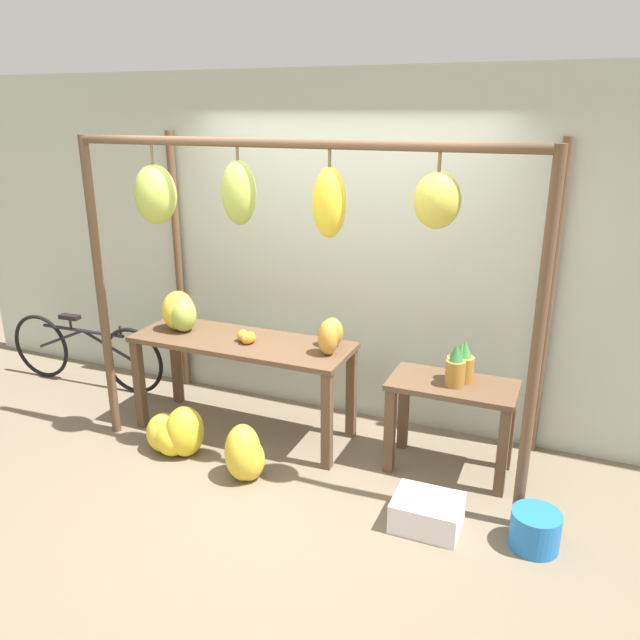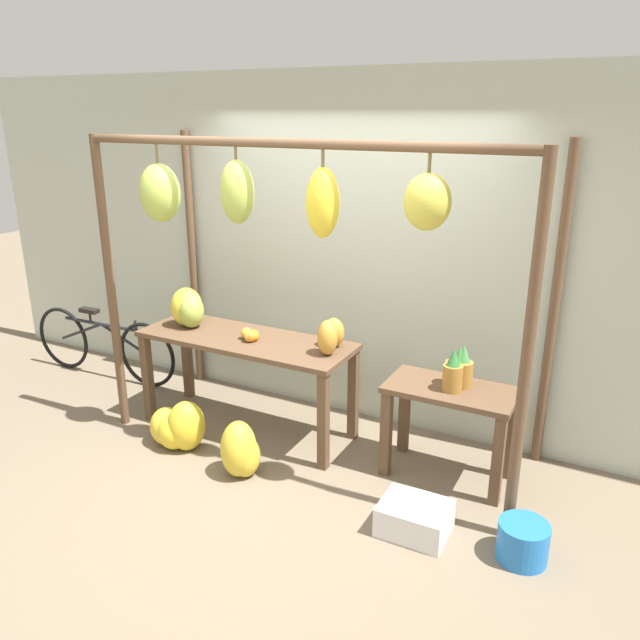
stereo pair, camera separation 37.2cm
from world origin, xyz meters
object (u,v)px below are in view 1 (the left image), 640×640
banana_pile_ground_right (245,455)px  parked_bicycle (85,351)px  blue_bucket (535,530)px  orange_pile (247,337)px  papaya_pile (330,335)px  banana_pile_on_table (180,312)px  fruit_crate_white (427,513)px  pineapple_cluster (459,366)px  banana_pile_ground_left (175,433)px

banana_pile_ground_right → parked_bicycle: size_ratio=0.25×
banana_pile_ground_right → blue_bucket: 1.95m
orange_pile → papaya_pile: bearing=8.2°
banana_pile_ground_right → blue_bucket: size_ratio=1.43×
banana_pile_on_table → fruit_crate_white: size_ratio=0.92×
banana_pile_on_table → parked_bicycle: bearing=170.4°
pineapple_cluster → banana_pile_ground_left: 2.18m
papaya_pile → banana_pile_ground_right: bearing=-119.0°
banana_pile_ground_left → banana_pile_ground_right: size_ratio=1.38×
orange_pile → fruit_crate_white: orange_pile is taller
banana_pile_ground_left → fruit_crate_white: (1.98, -0.14, -0.07)m
orange_pile → banana_pile_ground_right: bearing=-64.4°
orange_pile → pineapple_cluster: 1.60m
fruit_crate_white → blue_bucket: 0.64m
banana_pile_ground_right → papaya_pile: papaya_pile is taller
pineapple_cluster → fruit_crate_white: (-0.01, -0.74, -0.71)m
banana_pile_on_table → blue_bucket: bearing=-11.7°
blue_bucket → papaya_pile: papaya_pile is taller
blue_bucket → parked_bicycle: size_ratio=0.17×
parked_bicycle → papaya_pile: papaya_pile is taller
banana_pile_ground_right → fruit_crate_white: banana_pile_ground_right is taller
banana_pile_ground_left → blue_bucket: 2.62m
orange_pile → blue_bucket: (2.23, -0.54, -0.72)m
pineapple_cluster → blue_bucket: 1.16m
parked_bicycle → pineapple_cluster: bearing=-2.1°
banana_pile_on_table → orange_pile: 0.65m
orange_pile → pineapple_cluster: size_ratio=0.53×
banana_pile_ground_left → pineapple_cluster: bearing=16.8°
orange_pile → parked_bicycle: (-1.90, 0.26, -0.50)m
banana_pile_ground_left → papaya_pile: papaya_pile is taller
fruit_crate_white → blue_bucket: bearing=5.1°
blue_bucket → banana_pile_on_table: bearing=168.3°
orange_pile → parked_bicycle: orange_pile is taller
banana_pile_ground_left → orange_pile: bearing=49.9°
banana_pile_ground_left → parked_bicycle: 1.68m
banana_pile_ground_right → parked_bicycle: parked_bicycle is taller
banana_pile_ground_right → orange_pile: bearing=115.6°
blue_bucket → banana_pile_ground_right: bearing=-179.1°
parked_bicycle → orange_pile: bearing=-7.8°
orange_pile → papaya_pile: 0.66m
fruit_crate_white → papaya_pile: papaya_pile is taller
fruit_crate_white → pineapple_cluster: bearing=89.3°
banana_pile_ground_left → parked_bicycle: parked_bicycle is taller
pineapple_cluster → fruit_crate_white: size_ratio=0.73×
parked_bicycle → banana_pile_ground_right: bearing=-21.0°
pineapple_cluster → banana_pile_ground_right: 1.62m
banana_pile_ground_right → fruit_crate_white: (1.31, -0.03, -0.10)m
banana_pile_on_table → parked_bicycle: 1.42m
orange_pile → blue_bucket: bearing=-13.7°
papaya_pile → fruit_crate_white: bearing=-36.4°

